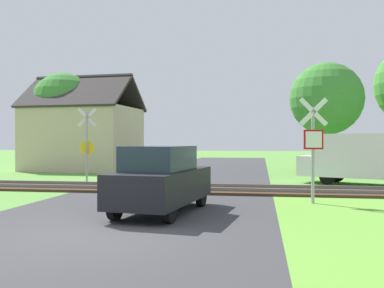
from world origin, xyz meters
TOP-DOWN VIEW (x-y plane):
  - ground_plane at (0.00, 0.00)m, footprint 160.00×160.00m
  - road_asphalt at (0.00, 2.00)m, footprint 7.41×80.00m
  - rail_track at (0.00, 7.92)m, footprint 60.00×2.60m
  - stop_sign_near at (4.87, 5.18)m, footprint 0.87×0.20m
  - crossing_sign_far at (-4.48, 9.94)m, footprint 0.87×0.21m
  - house at (-8.48, 18.84)m, footprint 7.28×6.27m
  - tree_left at (-9.94, 18.99)m, footprint 4.56×4.56m
  - tree_right at (7.22, 18.69)m, footprint 4.41×4.41m
  - mail_truck at (7.64, 11.34)m, footprint 5.23×3.69m
  - parked_car at (0.68, 2.74)m, footprint 2.16×4.18m

SIDE VIEW (x-z plane):
  - ground_plane at x=0.00m, z-range 0.00..0.00m
  - road_asphalt at x=0.00m, z-range 0.00..0.01m
  - rail_track at x=0.00m, z-range -0.05..0.17m
  - parked_car at x=0.68m, z-range 0.00..1.78m
  - mail_truck at x=7.64m, z-range 0.12..2.36m
  - stop_sign_near at x=4.87m, z-range 0.22..3.46m
  - crossing_sign_far at x=-4.48m, z-range 0.17..3.61m
  - house at x=-8.48m, z-range -0.93..5.43m
  - tree_left at x=-9.94m, z-range 0.99..7.56m
  - tree_right at x=7.22m, z-range 1.14..7.86m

